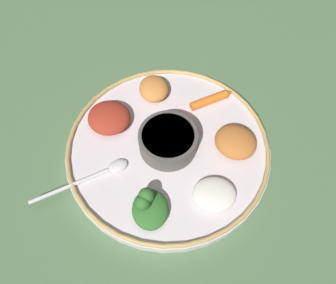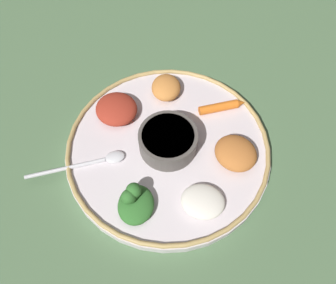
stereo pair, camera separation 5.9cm
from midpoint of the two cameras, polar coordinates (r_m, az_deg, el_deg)
The scene contains 11 objects.
ground_plane at distance 0.62m, azimuth 2.72°, elevation -1.85°, with size 2.40×2.40×0.00m, color #4C6B47.
platter at distance 0.61m, azimuth 2.76°, elevation -1.42°, with size 0.36×0.36×0.02m, color silver.
platter_rim at distance 0.60m, azimuth 2.80°, elevation -0.82°, with size 0.36×0.36×0.01m, color tan.
center_bowl at distance 0.59m, azimuth 2.88°, elevation 0.07°, with size 0.10×0.10×0.04m.
spoon at distance 0.59m, azimuth -9.90°, elevation -3.61°, with size 0.09×0.16×0.01m.
greens_pile at distance 0.54m, azimuth -2.47°, elevation -10.19°, with size 0.09×0.09×0.04m.
carrot_near_spoon at distance 0.66m, azimuth 11.53°, elevation 5.61°, with size 0.06×0.09×0.02m.
mound_rice_white at distance 0.56m, azimuth 8.94°, elevation -10.05°, with size 0.07×0.06×0.02m, color silver.
mound_beet at distance 0.64m, azimuth -6.00°, elevation 5.31°, with size 0.08×0.08×0.03m, color maroon.
mound_chickpea at distance 0.60m, azimuth 14.06°, elevation -2.04°, with size 0.07×0.07×0.03m, color #B2662D.
mound_squash at distance 0.66m, azimuth 2.25°, elevation 8.91°, with size 0.06×0.06×0.03m, color #C67A38.
Camera 2 is at (-0.23, 0.21, 0.54)m, focal length 36.45 mm.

